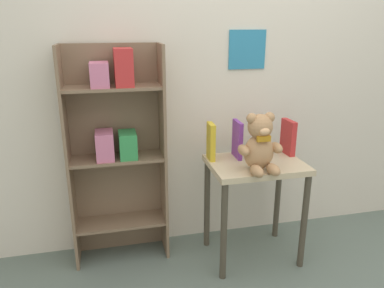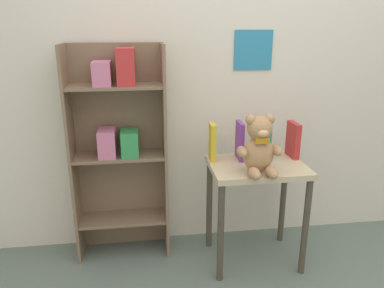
{
  "view_description": "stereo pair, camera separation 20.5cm",
  "coord_description": "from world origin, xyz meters",
  "px_view_note": "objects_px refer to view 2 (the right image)",
  "views": [
    {
      "loc": [
        -0.84,
        -1.17,
        1.5
      ],
      "look_at": [
        -0.35,
        0.93,
        0.8
      ],
      "focal_mm": 35.0,
      "sensor_mm": 36.0,
      "label": 1
    },
    {
      "loc": [
        -0.64,
        -1.2,
        1.5
      ],
      "look_at": [
        -0.35,
        0.93,
        0.8
      ],
      "focal_mm": 35.0,
      "sensor_mm": 36.0,
      "label": 2
    }
  ],
  "objects_px": {
    "book_standing_yellow": "(212,142)",
    "book_standing_purple": "(240,141)",
    "book_standing_teal": "(266,144)",
    "display_table": "(256,182)",
    "teddy_bear": "(259,147)",
    "book_standing_red": "(293,140)",
    "bookshelf_side": "(119,141)"
  },
  "relations": [
    {
      "from": "book_standing_yellow",
      "to": "book_standing_purple",
      "type": "bearing_deg",
      "value": 2.19
    },
    {
      "from": "book_standing_purple",
      "to": "book_standing_teal",
      "type": "distance_m",
      "value": 0.18
    },
    {
      "from": "book_standing_yellow",
      "to": "book_standing_purple",
      "type": "xyz_separation_m",
      "value": [
        0.18,
        -0.0,
        0.0
      ]
    },
    {
      "from": "display_table",
      "to": "book_standing_yellow",
      "type": "distance_m",
      "value": 0.37
    },
    {
      "from": "teddy_bear",
      "to": "book_standing_red",
      "type": "xyz_separation_m",
      "value": [
        0.3,
        0.23,
        -0.04
      ]
    },
    {
      "from": "display_table",
      "to": "teddy_bear",
      "type": "bearing_deg",
      "value": -106.26
    },
    {
      "from": "teddy_bear",
      "to": "book_standing_yellow",
      "type": "xyz_separation_m",
      "value": [
        -0.23,
        0.24,
        -0.04
      ]
    },
    {
      "from": "book_standing_teal",
      "to": "bookshelf_side",
      "type": "bearing_deg",
      "value": 174.88
    },
    {
      "from": "bookshelf_side",
      "to": "book_standing_red",
      "type": "height_order",
      "value": "bookshelf_side"
    },
    {
      "from": "book_standing_yellow",
      "to": "teddy_bear",
      "type": "bearing_deg",
      "value": -44.39
    },
    {
      "from": "teddy_bear",
      "to": "book_standing_teal",
      "type": "height_order",
      "value": "teddy_bear"
    },
    {
      "from": "bookshelf_side",
      "to": "book_standing_purple",
      "type": "bearing_deg",
      "value": -9.14
    },
    {
      "from": "book_standing_purple",
      "to": "book_standing_red",
      "type": "relative_size",
      "value": 1.05
    },
    {
      "from": "book_standing_purple",
      "to": "display_table",
      "type": "bearing_deg",
      "value": -50.74
    },
    {
      "from": "display_table",
      "to": "book_standing_purple",
      "type": "bearing_deg",
      "value": 127.43
    },
    {
      "from": "display_table",
      "to": "book_standing_yellow",
      "type": "height_order",
      "value": "book_standing_yellow"
    },
    {
      "from": "display_table",
      "to": "book_standing_red",
      "type": "height_order",
      "value": "book_standing_red"
    },
    {
      "from": "display_table",
      "to": "book_standing_teal",
      "type": "distance_m",
      "value": 0.26
    },
    {
      "from": "bookshelf_side",
      "to": "teddy_bear",
      "type": "distance_m",
      "value": 0.89
    },
    {
      "from": "teddy_bear",
      "to": "book_standing_yellow",
      "type": "distance_m",
      "value": 0.33
    },
    {
      "from": "display_table",
      "to": "book_standing_purple",
      "type": "relative_size",
      "value": 2.8
    },
    {
      "from": "book_standing_purple",
      "to": "book_standing_yellow",
      "type": "bearing_deg",
      "value": -178.47
    },
    {
      "from": "book_standing_teal",
      "to": "display_table",
      "type": "bearing_deg",
      "value": -125.58
    },
    {
      "from": "book_standing_purple",
      "to": "bookshelf_side",
      "type": "bearing_deg",
      "value": 172.69
    },
    {
      "from": "book_standing_purple",
      "to": "book_standing_red",
      "type": "height_order",
      "value": "book_standing_purple"
    },
    {
      "from": "display_table",
      "to": "bookshelf_side",
      "type": "bearing_deg",
      "value": 164.37
    },
    {
      "from": "bookshelf_side",
      "to": "book_standing_purple",
      "type": "distance_m",
      "value": 0.77
    },
    {
      "from": "book_standing_teal",
      "to": "book_standing_purple",
      "type": "bearing_deg",
      "value": -178.37
    },
    {
      "from": "bookshelf_side",
      "to": "display_table",
      "type": "distance_m",
      "value": 0.91
    },
    {
      "from": "book_standing_red",
      "to": "book_standing_yellow",
      "type": "bearing_deg",
      "value": 176.48
    },
    {
      "from": "teddy_bear",
      "to": "book_standing_purple",
      "type": "xyz_separation_m",
      "value": [
        -0.05,
        0.24,
        -0.04
      ]
    },
    {
      "from": "bookshelf_side",
      "to": "book_standing_red",
      "type": "distance_m",
      "value": 1.12
    }
  ]
}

